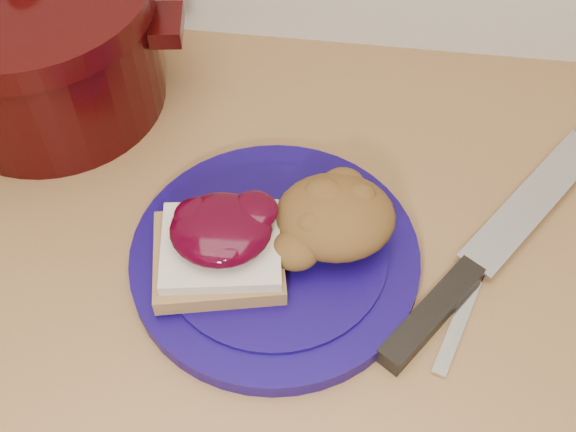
# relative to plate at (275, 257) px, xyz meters

# --- Properties ---
(base_cabinet) EXTENTS (4.00, 0.60, 0.86)m
(base_cabinet) POSITION_rel_plate_xyz_m (-0.01, 0.03, -0.48)
(base_cabinet) COLOR beige
(base_cabinet) RESTS_ON floor
(plate) EXTENTS (0.30, 0.30, 0.02)m
(plate) POSITION_rel_plate_xyz_m (0.00, 0.00, 0.00)
(plate) COLOR #11054E
(plate) RESTS_ON wood_countertop
(sandwich) EXTENTS (0.14, 0.12, 0.06)m
(sandwich) POSITION_rel_plate_xyz_m (-0.05, -0.02, 0.04)
(sandwich) COLOR olive
(sandwich) RESTS_ON plate
(stuffing_mound) EXTENTS (0.12, 0.11, 0.06)m
(stuffing_mound) POSITION_rel_plate_xyz_m (0.05, 0.02, 0.04)
(stuffing_mound) COLOR brown
(stuffing_mound) RESTS_ON plate
(chef_knife) EXTENTS (0.23, 0.31, 0.02)m
(chef_knife) POSITION_rel_plate_xyz_m (0.18, -0.00, 0.00)
(chef_knife) COLOR black
(chef_knife) RESTS_ON wood_countertop
(butter_knife) EXTENTS (0.07, 0.17, 0.00)m
(butter_knife) POSITION_rel_plate_xyz_m (0.18, -0.02, -0.01)
(butter_knife) COLOR silver
(butter_knife) RESTS_ON wood_countertop
(dutch_oven) EXTENTS (0.32, 0.30, 0.17)m
(dutch_oven) POSITION_rel_plate_xyz_m (-0.28, 0.19, 0.07)
(dutch_oven) COLOR black
(dutch_oven) RESTS_ON wood_countertop
(pepper_grinder) EXTENTS (0.06, 0.06, 0.14)m
(pepper_grinder) POSITION_rel_plate_xyz_m (-0.31, 0.20, 0.06)
(pepper_grinder) COLOR black
(pepper_grinder) RESTS_ON wood_countertop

